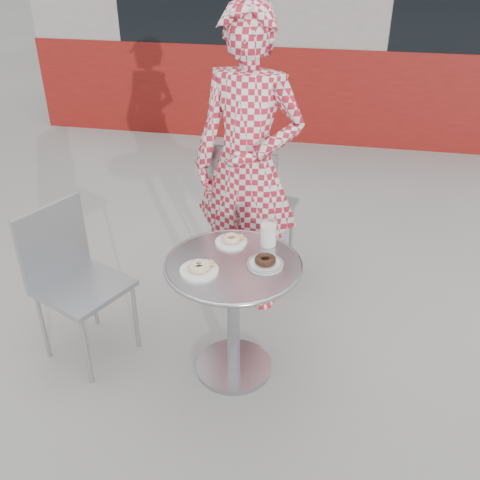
% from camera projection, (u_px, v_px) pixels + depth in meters
% --- Properties ---
extents(ground, '(60.00, 60.00, 0.00)m').
position_uv_depth(ground, '(233.00, 368.00, 2.88)').
color(ground, '#A5A39D').
rests_on(ground, ground).
extents(bistro_table, '(0.67, 0.67, 0.67)m').
position_uv_depth(bistro_table, '(233.00, 291.00, 2.62)').
color(bistro_table, '#B8B9BD').
rests_on(bistro_table, ground).
extents(chair_far, '(0.55, 0.56, 0.97)m').
position_uv_depth(chair_far, '(252.00, 236.00, 3.52)').
color(chair_far, '#9FA2A7').
rests_on(chair_far, ground).
extents(chair_left, '(0.54, 0.53, 0.85)m').
position_uv_depth(chair_left, '(87.00, 313.00, 2.87)').
color(chair_left, '#9FA2A7').
rests_on(chair_left, ground).
extents(seated_person, '(0.72, 0.55, 1.77)m').
position_uv_depth(seated_person, '(248.00, 166.00, 3.02)').
color(seated_person, '#AF1A2E').
rests_on(seated_person, ground).
extents(plate_far, '(0.16, 0.16, 0.04)m').
position_uv_depth(plate_far, '(232.00, 240.00, 2.69)').
color(plate_far, white).
rests_on(plate_far, bistro_table).
extents(plate_near, '(0.18, 0.18, 0.05)m').
position_uv_depth(plate_near, '(200.00, 268.00, 2.47)').
color(plate_near, white).
rests_on(plate_near, bistro_table).
extents(plate_checker, '(0.18, 0.18, 0.05)m').
position_uv_depth(plate_checker, '(265.00, 262.00, 2.52)').
color(plate_checker, white).
rests_on(plate_checker, bistro_table).
extents(milk_cup, '(0.09, 0.09, 0.14)m').
position_uv_depth(milk_cup, '(268.00, 234.00, 2.65)').
color(milk_cup, white).
rests_on(milk_cup, bistro_table).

